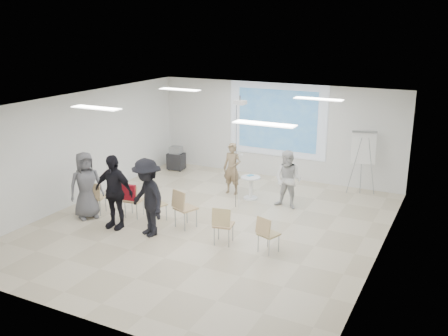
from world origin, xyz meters
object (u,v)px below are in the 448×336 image
at_px(pedestal_table, 251,186).
at_px(audience_outer, 86,181).
at_px(player_right, 288,177).
at_px(chair_far_left, 95,195).
at_px(chair_left_inner, 155,202).
at_px(audience_mid, 147,192).
at_px(av_cart, 176,159).
at_px(chair_left_mid, 132,198).
at_px(chair_right_inner, 223,223).
at_px(chair_center, 183,206).
at_px(chair_right_far, 267,232).
at_px(audience_left, 113,186).
at_px(player_left, 232,165).
at_px(flipchart_easel, 364,148).
at_px(laptop, 158,203).

height_order(pedestal_table, audience_outer, audience_outer).
height_order(player_right, chair_far_left, player_right).
relative_size(chair_left_inner, audience_mid, 0.41).
bearing_deg(pedestal_table, av_cart, 155.77).
bearing_deg(chair_left_mid, chair_right_inner, -14.97).
distance_m(chair_center, audience_outer, 2.60).
bearing_deg(chair_far_left, chair_right_far, -16.52).
height_order(chair_left_inner, audience_outer, audience_outer).
height_order(pedestal_table, audience_left, audience_left).
xyz_separation_m(pedestal_table, player_right, (1.16, -0.19, 0.50)).
height_order(chair_left_inner, chair_right_far, chair_left_inner).
bearing_deg(player_left, audience_outer, -125.87).
relative_size(chair_center, flipchart_easel, 0.52).
distance_m(laptop, audience_mid, 1.09).
bearing_deg(chair_right_inner, player_left, 101.73).
bearing_deg(audience_mid, chair_far_left, -166.20).
distance_m(audience_left, av_cart, 5.07).
relative_size(chair_left_inner, audience_outer, 0.44).
bearing_deg(audience_left, chair_far_left, 154.74).
relative_size(laptop, audience_left, 0.15).
xyz_separation_m(player_right, chair_far_left, (-4.26, -2.68, -0.36)).
bearing_deg(audience_outer, laptop, -36.06).
distance_m(audience_mid, audience_outer, 2.03).
bearing_deg(chair_center, audience_outer, -148.55).
bearing_deg(audience_outer, flipchart_easel, -16.81).
bearing_deg(flipchart_easel, player_right, -145.09).
bearing_deg(audience_outer, chair_center, -45.94).
distance_m(chair_center, chair_right_far, 2.33).
distance_m(chair_far_left, chair_right_far, 4.79).
distance_m(chair_far_left, audience_left, 1.21).
xyz_separation_m(player_left, audience_outer, (-2.46, -3.33, 0.11)).
bearing_deg(audience_left, audience_mid, -2.34).
bearing_deg(chair_left_inner, audience_outer, -138.23).
xyz_separation_m(chair_left_inner, audience_outer, (-1.66, -0.57, 0.46)).
xyz_separation_m(chair_right_inner, laptop, (-2.11, 0.56, -0.07)).
bearing_deg(chair_right_far, audience_outer, -158.80).
relative_size(chair_far_left, chair_right_inner, 0.97).
bearing_deg(chair_far_left, av_cart, 78.91).
bearing_deg(chair_left_inner, player_right, 64.82).
relative_size(chair_right_inner, audience_outer, 0.47).
bearing_deg(audience_mid, audience_outer, -158.81).
height_order(chair_right_inner, av_cart, chair_right_inner).
bearing_deg(pedestal_table, laptop, -120.34).
relative_size(chair_left_mid, av_cart, 1.11).
height_order(chair_center, laptop, chair_center).
bearing_deg(player_right, pedestal_table, 175.01).
xyz_separation_m(chair_right_inner, audience_outer, (-3.80, -0.09, 0.43)).
height_order(laptop, audience_left, audience_left).
bearing_deg(player_right, player_left, 172.47).
xyz_separation_m(player_left, chair_right_far, (2.36, -3.19, -0.36)).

